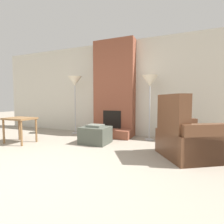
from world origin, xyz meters
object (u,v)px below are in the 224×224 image
object	(u,v)px
armchair	(185,139)
floor_lamp_left	(75,83)
side_table	(20,122)
floor_lamp_right	(150,83)
ottoman	(95,135)

from	to	relation	value
armchair	floor_lamp_left	world-z (taller)	floor_lamp_left
armchair	side_table	size ratio (longest dim) A/B	1.90
floor_lamp_left	floor_lamp_right	world-z (taller)	floor_lamp_left
ottoman	armchair	world-z (taller)	armchair
armchair	floor_lamp_right	size ratio (longest dim) A/B	0.77
armchair	side_table	bearing A→B (deg)	63.68
floor_lamp_left	side_table	bearing A→B (deg)	-109.51
ottoman	armchair	xyz separation A→B (m)	(1.86, -0.28, 0.13)
ottoman	floor_lamp_left	bearing A→B (deg)	143.43
floor_lamp_left	floor_lamp_right	xyz separation A→B (m)	(2.15, -0.00, -0.08)
ottoman	floor_lamp_left	xyz separation A→B (m)	(-1.10, 0.81, 1.27)
ottoman	floor_lamp_right	size ratio (longest dim) A/B	0.39
floor_lamp_right	ottoman	bearing A→B (deg)	-142.45
armchair	floor_lamp_right	distance (m)	1.72
armchair	side_table	world-z (taller)	armchair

